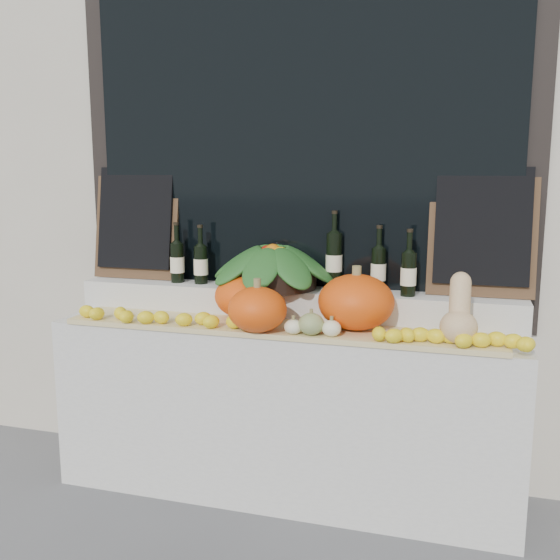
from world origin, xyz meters
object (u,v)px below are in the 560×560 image
(pumpkin_left, at_px, (248,296))
(produce_bowl, at_px, (273,266))
(wine_bottle_tall, at_px, (334,260))
(butternut_squash, at_px, (459,315))
(pumpkin_right, at_px, (356,302))

(pumpkin_left, bearing_deg, produce_bowl, 58.08)
(produce_bowl, height_order, wine_bottle_tall, wine_bottle_tall)
(pumpkin_left, bearing_deg, butternut_squash, -9.27)
(pumpkin_left, bearing_deg, wine_bottle_tall, 27.39)
(produce_bowl, bearing_deg, butternut_squash, -18.30)
(pumpkin_left, distance_m, butternut_squash, 1.03)
(wine_bottle_tall, bearing_deg, pumpkin_left, -152.61)
(pumpkin_right, xyz_separation_m, butternut_squash, (0.46, -0.10, -0.01))
(pumpkin_left, height_order, pumpkin_right, pumpkin_right)
(butternut_squash, xyz_separation_m, produce_bowl, (-0.93, 0.31, 0.13))
(pumpkin_right, bearing_deg, wine_bottle_tall, 120.57)
(pumpkin_left, relative_size, pumpkin_right, 0.93)
(butternut_squash, distance_m, wine_bottle_tall, 0.74)
(pumpkin_right, distance_m, wine_bottle_tall, 0.35)
(pumpkin_right, bearing_deg, butternut_squash, -11.89)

